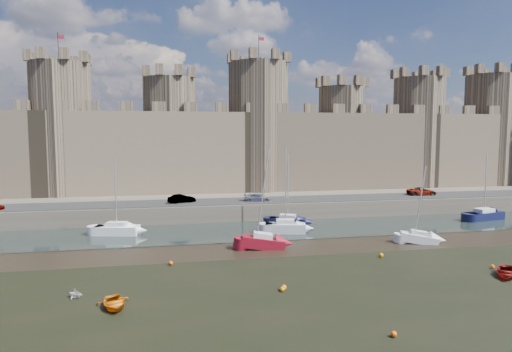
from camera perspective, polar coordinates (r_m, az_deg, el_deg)
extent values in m
plane|color=black|center=(39.49, 11.80, -13.87)|extent=(160.00, 160.00, 0.00)
cube|color=black|center=(34.41, 15.87, -16.93)|extent=(70.00, 34.00, 0.01)
cube|color=black|center=(61.46, 2.98, -6.71)|extent=(160.00, 12.00, 0.08)
cube|color=#4C443A|center=(96.11, -2.27, -1.56)|extent=(160.00, 60.00, 2.50)
cube|color=black|center=(70.59, 1.01, -3.05)|extent=(160.00, 7.00, 0.10)
cube|color=#42382B|center=(83.62, -1.02, 3.07)|extent=(100.00, 9.00, 14.00)
cylinder|color=#42382B|center=(84.02, -23.14, 5.37)|extent=(10.00, 10.00, 22.00)
cylinder|color=black|center=(85.18, -23.49, 14.48)|extent=(0.10, 0.10, 5.00)
cube|color=maroon|center=(85.40, -23.20, 15.70)|extent=(1.00, 0.03, 0.60)
cylinder|color=#42382B|center=(82.24, -10.70, 5.02)|extent=(9.00, 9.00, 20.00)
cylinder|color=#42382B|center=(83.93, 0.33, 6.15)|extent=(11.00, 11.00, 23.00)
cylinder|color=black|center=(85.26, 0.34, 15.60)|extent=(0.10, 0.10, 5.00)
cube|color=maroon|center=(85.69, 0.68, 16.77)|extent=(1.00, 0.03, 0.60)
cylinder|color=#42382B|center=(88.53, 10.56, 4.73)|extent=(9.00, 9.00, 19.00)
cylinder|color=#42382B|center=(95.61, 19.55, 5.15)|extent=(10.00, 10.00, 21.00)
cylinder|color=#42382B|center=(104.68, 27.14, 5.14)|extent=(10.00, 10.00, 22.00)
imported|color=gray|center=(68.78, -9.27, -2.83)|extent=(4.27, 2.63, 1.33)
imported|color=gray|center=(69.60, 0.24, -2.70)|extent=(4.49, 2.56, 1.23)
imported|color=gray|center=(81.05, 20.01, -1.83)|extent=(5.01, 2.70, 1.34)
cube|color=white|center=(60.81, -17.01, -6.51)|extent=(5.79, 3.33, 1.11)
cube|color=silver|center=(60.65, -17.03, -5.76)|extent=(2.70, 2.01, 0.50)
cylinder|color=silver|center=(59.98, -17.14, -1.74)|extent=(0.14, 0.14, 9.08)
cube|color=black|center=(63.75, 3.98, -5.74)|extent=(5.35, 3.62, 1.09)
cube|color=silver|center=(63.60, 3.99, -5.04)|extent=(2.56, 2.07, 0.49)
cylinder|color=silver|center=(62.98, 4.01, -1.28)|extent=(0.14, 0.14, 8.90)
cube|color=silver|center=(59.34, 3.68, -6.52)|extent=(5.47, 3.12, 1.21)
cube|color=silver|center=(59.16, 3.68, -5.69)|extent=(2.55, 1.88, 0.55)
cylinder|color=silver|center=(58.44, 3.71, -1.19)|extent=(0.14, 0.14, 9.90)
cube|color=black|center=(76.05, 26.62, -4.46)|extent=(6.41, 3.67, 1.15)
cube|color=silver|center=(75.92, 26.64, -3.84)|extent=(2.99, 2.21, 0.52)
cylinder|color=silver|center=(75.37, 26.79, -0.49)|extent=(0.14, 0.14, 9.43)
cube|color=maroon|center=(51.71, 0.87, -8.40)|extent=(5.03, 2.54, 1.22)
cube|color=silver|center=(51.50, 0.87, -7.43)|extent=(2.30, 1.60, 0.56)
cylinder|color=silver|center=(50.65, 0.88, -2.21)|extent=(0.14, 0.14, 10.02)
cube|color=white|center=(57.55, 19.71, -7.40)|extent=(4.55, 2.99, 1.00)
cube|color=silver|center=(57.40, 19.74, -6.70)|extent=(2.16, 1.73, 0.45)
cylinder|color=silver|center=(56.73, 19.86, -2.89)|extent=(0.14, 0.14, 8.16)
imported|color=#C5600B|center=(36.66, -17.30, -14.97)|extent=(3.11, 3.83, 0.70)
imported|color=silver|center=(39.70, -21.63, -13.51)|extent=(1.75, 1.71, 0.70)
imported|color=maroon|center=(47.68, 28.77, -10.58)|extent=(4.21, 4.35, 0.73)
sphere|color=orange|center=(38.50, 3.30, -13.95)|extent=(0.42, 0.42, 0.42)
sphere|color=#E6440A|center=(46.31, -10.60, -10.65)|extent=(0.44, 0.44, 0.44)
sphere|color=#EF540A|center=(31.96, 16.84, -18.39)|extent=(0.40, 0.40, 0.40)
sphere|color=orange|center=(50.01, 15.38, -9.52)|extent=(0.46, 0.46, 0.46)
sphere|color=#C95D08|center=(38.81, 3.49, -13.74)|extent=(0.48, 0.48, 0.48)
sphere|color=#D66809|center=(49.88, 27.44, -10.03)|extent=(0.41, 0.41, 0.41)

